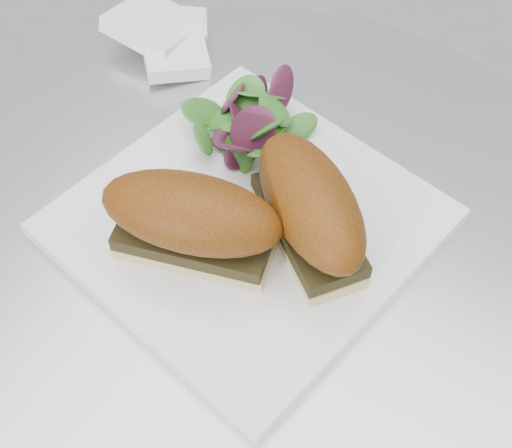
{
  "coord_description": "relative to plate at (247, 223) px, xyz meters",
  "views": [
    {
      "loc": [
        0.17,
        -0.29,
        1.24
      ],
      "look_at": [
        -0.01,
        0.01,
        0.77
      ],
      "focal_mm": 50.0,
      "sensor_mm": 36.0,
      "label": 1
    }
  ],
  "objects": [
    {
      "name": "plate",
      "position": [
        0.0,
        0.0,
        0.0
      ],
      "size": [
        0.33,
        0.33,
        0.02
      ],
      "primitive_type": "cube",
      "rotation": [
        0.0,
        0.0,
        -0.21
      ],
      "color": "white",
      "rests_on": "table"
    },
    {
      "name": "sandwich_left",
      "position": [
        -0.02,
        -0.05,
        0.05
      ],
      "size": [
        0.16,
        0.1,
        0.08
      ],
      "rotation": [
        0.0,
        0.0,
        0.26
      ],
      "color": "tan",
      "rests_on": "plate"
    },
    {
      "name": "sandwich_right",
      "position": [
        0.06,
        0.01,
        0.05
      ],
      "size": [
        0.16,
        0.14,
        0.08
      ],
      "rotation": [
        0.0,
        0.0,
        -0.66
      ],
      "color": "tan",
      "rests_on": "plate"
    },
    {
      "name": "table",
      "position": [
        0.02,
        -0.03,
        -0.25
      ],
      "size": [
        0.7,
        0.7,
        0.73
      ],
      "color": "silver",
      "rests_on": "ground"
    },
    {
      "name": "salad",
      "position": [
        -0.05,
        0.08,
        0.03
      ],
      "size": [
        0.11,
        0.11,
        0.05
      ],
      "primitive_type": null,
      "color": "#3F822A",
      "rests_on": "plate"
    },
    {
      "name": "napkin",
      "position": [
        -0.2,
        0.16,
        0.0
      ],
      "size": [
        0.14,
        0.14,
        0.02
      ],
      "primitive_type": null,
      "rotation": [
        0.0,
        0.0,
        -0.32
      ],
      "color": "white",
      "rests_on": "table"
    }
  ]
}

